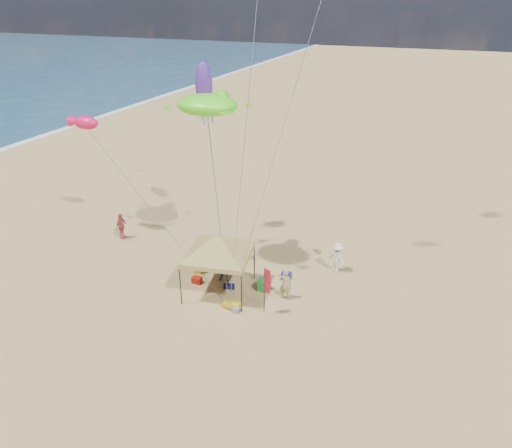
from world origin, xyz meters
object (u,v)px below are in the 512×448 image
(cooler_red, at_px, (197,280))
(cooler_blue, at_px, (286,275))
(chair_yellow, at_px, (199,267))
(chair_green, at_px, (263,285))
(canopy_tent, at_px, (218,236))
(person_near_a, at_px, (285,284))
(feather_flag, at_px, (267,284))
(person_near_c, at_px, (337,258))
(beach_cart, at_px, (232,304))
(person_far_a, at_px, (121,226))
(person_near_b, at_px, (225,269))

(cooler_red, xyz_separation_m, cooler_blue, (4.59, 2.46, 0.00))
(chair_yellow, bearing_deg, chair_green, -5.39)
(cooler_red, bearing_deg, canopy_tent, -8.97)
(person_near_a, bearing_deg, cooler_blue, -74.84)
(feather_flag, bearing_deg, person_near_a, 75.59)
(canopy_tent, bearing_deg, chair_green, 24.01)
(chair_green, bearing_deg, person_near_c, 47.13)
(cooler_blue, distance_m, chair_yellow, 5.24)
(canopy_tent, relative_size, person_near_a, 3.59)
(canopy_tent, height_order, beach_cart, canopy_tent)
(canopy_tent, height_order, person_far_a, canopy_tent)
(person_near_a, bearing_deg, person_far_a, -13.78)
(feather_flag, bearing_deg, chair_green, 115.97)
(chair_green, bearing_deg, cooler_blue, 64.90)
(chair_green, xyz_separation_m, person_near_a, (1.43, -0.32, 0.56))
(cooler_red, distance_m, chair_yellow, 1.25)
(person_near_b, xyz_separation_m, person_near_c, (5.69, 3.52, 0.16))
(canopy_tent, height_order, feather_flag, canopy_tent)
(person_near_c, bearing_deg, feather_flag, 92.17)
(chair_yellow, relative_size, person_near_c, 0.37)
(canopy_tent, bearing_deg, feather_flag, -18.04)
(cooler_red, distance_m, person_far_a, 8.03)
(cooler_blue, xyz_separation_m, person_near_a, (0.62, -2.03, 0.72))
(canopy_tent, distance_m, person_near_a, 4.47)
(person_near_c, relative_size, person_far_a, 1.03)
(feather_flag, xyz_separation_m, person_near_c, (2.32, 5.59, -0.92))
(chair_green, height_order, person_near_c, person_near_c)
(beach_cart, xyz_separation_m, person_near_a, (2.34, 1.87, 0.71))
(canopy_tent, height_order, cooler_blue, canopy_tent)
(person_far_a, bearing_deg, person_near_b, -106.72)
(person_near_a, bearing_deg, person_near_c, -117.75)
(feather_flag, xyz_separation_m, person_near_b, (-3.37, 2.07, -1.08))
(chair_yellow, bearing_deg, person_near_c, 22.67)
(chair_green, relative_size, beach_cart, 0.78)
(person_near_a, distance_m, person_far_a, 12.87)
(person_near_c, bearing_deg, canopy_tent, 64.19)
(cooler_blue, relative_size, person_near_b, 0.35)
(cooler_blue, relative_size, chair_green, 0.77)
(feather_flag, relative_size, person_near_c, 1.48)
(chair_yellow, distance_m, person_near_b, 1.96)
(person_near_b, bearing_deg, person_far_a, 150.34)
(cooler_red, xyz_separation_m, beach_cart, (2.87, -1.45, 0.01))
(chair_yellow, xyz_separation_m, person_near_a, (5.69, -0.72, 0.56))
(person_far_a, bearing_deg, person_near_c, -87.25)
(cooler_blue, bearing_deg, person_far_a, 177.05)
(beach_cart, bearing_deg, chair_yellow, 142.29)
(beach_cart, distance_m, person_near_b, 2.73)
(cooler_blue, bearing_deg, chair_yellow, -165.45)
(feather_flag, height_order, person_near_c, feather_flag)
(beach_cart, height_order, person_near_b, person_near_b)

